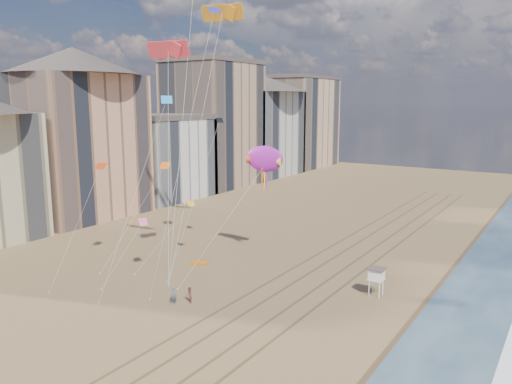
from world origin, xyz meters
TOP-DOWN VIEW (x-y plane):
  - wet_sand at (19.00, 40.00)m, footprint 260.00×260.00m
  - tracks at (2.55, 30.00)m, footprint 7.68×120.00m
  - buildings at (-45.73, 65.59)m, footprint 34.72×131.35m
  - lifeguard_stand at (10.01, 26.68)m, footprint 1.63×1.63m
  - grounded_kite at (-11.64, 24.64)m, footprint 2.24×1.76m
  - show_kite at (-5.97, 30.59)m, footprint 4.86×7.47m
  - kite_flyer_a at (-5.88, 13.79)m, footprint 0.74×0.73m
  - kite_flyer_b at (-4.79, 14.82)m, footprint 1.02×1.02m
  - parafoils at (-13.65, 28.02)m, footprint 7.92×13.96m
  - small_kites at (-13.69, 22.43)m, footprint 14.52×13.11m

SIDE VIEW (x-z plane):
  - wet_sand at x=19.00m, z-range 0.00..0.00m
  - tracks at x=2.55m, z-range 0.00..0.01m
  - grounded_kite at x=-11.64m, z-range 0.00..0.22m
  - kite_flyer_b at x=-4.79m, z-range 0.00..1.67m
  - kite_flyer_a at x=-5.88m, z-range 0.00..1.71m
  - lifeguard_stand at x=10.01m, z-range 0.80..3.74m
  - show_kite at x=-5.97m, z-range 3.60..21.81m
  - buildings at x=-45.73m, z-range -0.95..28.05m
  - small_kites at x=-13.69m, z-range 4.57..28.27m
  - parafoils at x=-13.65m, z-range 24.66..36.29m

